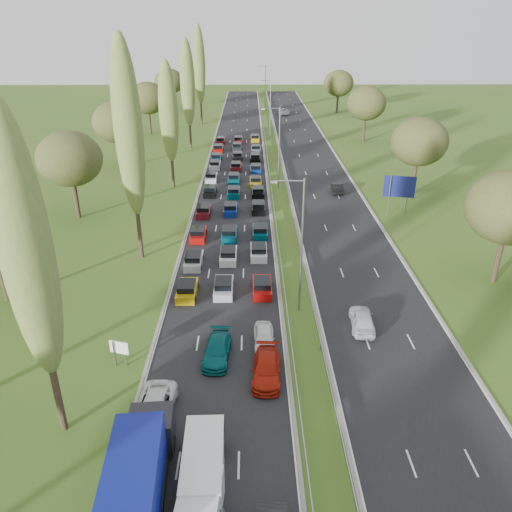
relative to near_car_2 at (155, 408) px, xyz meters
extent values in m
plane|color=#37591B|center=(10.46, 50.01, -0.72)|extent=(260.00, 260.00, 0.00)
cube|color=black|center=(3.71, 52.51, -0.72)|extent=(10.50, 215.00, 0.04)
cube|color=black|center=(17.21, 52.51, -0.72)|extent=(10.50, 215.00, 0.04)
cube|color=gray|center=(9.31, 52.51, -0.17)|extent=(0.06, 215.00, 0.32)
cube|color=gray|center=(11.61, 52.51, -0.17)|extent=(0.06, 215.00, 0.32)
cylinder|color=gray|center=(10.46, 13.01, 5.28)|extent=(0.18, 0.18, 12.00)
cylinder|color=gray|center=(10.46, 48.01, 5.28)|extent=(0.18, 0.18, 12.00)
cylinder|color=gray|center=(10.46, 83.01, 5.28)|extent=(0.18, 0.18, 12.00)
cylinder|color=gray|center=(10.46, 118.01, 5.28)|extent=(0.18, 0.18, 12.00)
cylinder|color=#2D2116|center=(-5.54, -0.99, 2.88)|extent=(0.44, 0.44, 7.20)
ellipsoid|color=#5A7532|center=(-5.54, -0.99, 11.68)|extent=(2.80, 2.80, 16.00)
cylinder|color=#2D2116|center=(-5.54, 24.01, 3.24)|extent=(0.44, 0.44, 7.92)
ellipsoid|color=#5A7532|center=(-5.54, 24.01, 12.92)|extent=(2.80, 2.80, 17.60)
cylinder|color=#2D2116|center=(-5.54, 49.01, 2.52)|extent=(0.44, 0.44, 6.48)
ellipsoid|color=#5A7532|center=(-5.54, 49.01, 10.44)|extent=(2.80, 2.80, 14.40)
cylinder|color=#2D2116|center=(-5.54, 74.01, 2.88)|extent=(0.44, 0.44, 7.20)
ellipsoid|color=#5A7532|center=(-5.54, 74.01, 11.68)|extent=(2.80, 2.80, 16.00)
cylinder|color=#2D2116|center=(-5.54, 99.01, 3.24)|extent=(0.44, 0.44, 7.92)
ellipsoid|color=#5A7532|center=(-5.54, 99.01, 12.92)|extent=(2.80, 2.80, 17.60)
cylinder|color=#2D2116|center=(-16.04, 15.01, 1.70)|extent=(0.56, 0.56, 4.84)
cylinder|color=#2D2116|center=(-16.04, 36.01, 1.70)|extent=(0.56, 0.56, 4.84)
ellipsoid|color=#38471E|center=(-16.04, 36.01, 6.98)|extent=(8.00, 8.00, 6.80)
cylinder|color=#2D2116|center=(-16.04, 60.01, 1.70)|extent=(0.56, 0.56, 4.84)
ellipsoid|color=#38471E|center=(-16.04, 60.01, 6.98)|extent=(8.00, 8.00, 6.80)
cylinder|color=#2D2116|center=(-16.04, 88.01, 1.70)|extent=(0.56, 0.56, 4.84)
ellipsoid|color=#38471E|center=(-16.04, 88.01, 6.98)|extent=(8.00, 8.00, 6.80)
cylinder|color=#2D2116|center=(-16.04, 120.01, 1.70)|extent=(0.56, 0.56, 4.84)
ellipsoid|color=#38471E|center=(-16.04, 120.01, 6.98)|extent=(8.00, 8.00, 6.80)
cylinder|color=#2D2116|center=(29.96, 18.01, 1.70)|extent=(0.56, 0.56, 4.84)
ellipsoid|color=#38471E|center=(29.96, 18.01, 6.98)|extent=(8.00, 8.00, 6.80)
cylinder|color=#2D2116|center=(29.96, 45.01, 1.70)|extent=(0.56, 0.56, 4.84)
ellipsoid|color=#38471E|center=(29.96, 45.01, 6.98)|extent=(8.00, 8.00, 6.80)
cylinder|color=#2D2116|center=(29.96, 80.01, 1.70)|extent=(0.56, 0.56, 4.84)
ellipsoid|color=#38471E|center=(29.96, 80.01, 6.98)|extent=(8.00, 8.00, 6.80)
cylinder|color=#2D2116|center=(29.96, 115.01, 1.70)|extent=(0.56, 0.56, 4.84)
ellipsoid|color=#38471E|center=(29.96, 115.01, 6.98)|extent=(8.00, 8.00, 6.80)
cube|color=#BF990C|center=(0.29, 15.69, -0.28)|extent=(1.75, 4.00, 0.80)
cube|color=#B2B7BC|center=(0.27, 21.95, -0.28)|extent=(1.75, 4.00, 0.80)
cube|color=#A50C0A|center=(0.08, 28.98, -0.28)|extent=(1.75, 4.00, 0.80)
cube|color=#590F14|center=(0.07, 36.69, -0.28)|extent=(1.75, 4.00, 0.80)
cube|color=black|center=(0.32, 45.07, -0.28)|extent=(1.75, 4.00, 0.80)
cube|color=silver|center=(0.01, 52.06, -0.28)|extent=(1.75, 4.00, 0.80)
cube|color=#B2B7BC|center=(0.15, 59.35, -0.28)|extent=(1.75, 4.00, 0.80)
cube|color=#053F4C|center=(0.09, 64.30, -0.28)|extent=(1.75, 4.00, 0.80)
cube|color=#A50C0A|center=(0.06, 71.37, -0.28)|extent=(1.75, 4.00, 0.80)
cube|color=#590F14|center=(0.11, 78.12, -0.28)|extent=(1.75, 4.00, 0.80)
cube|color=#B2B7BC|center=(3.65, 16.19, -0.28)|extent=(1.75, 4.00, 0.80)
cube|color=silver|center=(3.83, 23.17, -0.28)|extent=(1.75, 4.00, 0.80)
cube|color=#053F4C|center=(3.71, 29.01, -0.28)|extent=(1.75, 4.00, 0.80)
cube|color=navy|center=(3.56, 37.45, -0.28)|extent=(1.75, 4.00, 0.80)
cube|color=#053F4C|center=(3.76, 44.44, -0.28)|extent=(1.75, 4.00, 0.80)
cube|color=#053F4C|center=(3.61, 51.48, -0.28)|extent=(1.75, 4.00, 0.80)
cube|color=#590F14|center=(3.78, 58.29, -0.28)|extent=(1.75, 4.00, 0.80)
cube|color=black|center=(3.90, 65.45, -0.28)|extent=(1.75, 4.00, 0.80)
cube|color=black|center=(3.60, 72.80, -0.28)|extent=(1.75, 4.00, 0.80)
cube|color=#590F14|center=(3.74, 78.82, -0.28)|extent=(1.75, 4.00, 0.80)
cube|color=#A50C0A|center=(7.26, 16.21, -0.28)|extent=(1.75, 4.00, 0.80)
cube|color=silver|center=(7.07, 24.02, -0.28)|extent=(1.75, 4.00, 0.80)
cube|color=#053F4C|center=(7.32, 29.71, -0.28)|extent=(1.75, 4.00, 0.80)
cube|color=black|center=(7.26, 38.01, -0.28)|extent=(1.75, 4.00, 0.80)
cube|color=black|center=(7.30, 44.53, -0.28)|extent=(1.75, 4.00, 0.80)
cube|color=#BF990C|center=(7.01, 49.77, -0.28)|extent=(1.75, 4.00, 0.80)
cube|color=navy|center=(7.11, 56.84, -0.28)|extent=(1.75, 4.00, 0.80)
cube|color=black|center=(7.10, 64.19, -0.28)|extent=(1.75, 4.00, 0.80)
cube|color=slate|center=(7.30, 70.96, -0.28)|extent=(1.75, 4.00, 0.80)
cube|color=#BF990C|center=(7.22, 80.41, -0.28)|extent=(1.75, 4.00, 0.80)
imported|color=white|center=(0.00, 0.00, 0.00)|extent=(2.43, 5.07, 1.39)
imported|color=#055154|center=(3.65, 6.12, -0.01)|extent=(2.28, 4.87, 1.38)
imported|color=#A4190A|center=(7.30, 3.83, 0.02)|extent=(2.30, 5.05, 1.43)
imported|color=white|center=(7.23, 7.77, -0.02)|extent=(1.66, 4.01, 1.36)
imported|color=silver|center=(15.42, 10.10, 0.08)|extent=(2.18, 4.68, 1.55)
imported|color=black|center=(19.04, 45.85, 0.00)|extent=(1.64, 4.26, 1.39)
imported|color=gray|center=(15.36, 112.66, 0.10)|extent=(2.84, 5.80, 1.59)
cube|color=black|center=(0.36, -6.26, 0.00)|extent=(2.48, 9.29, 0.50)
cube|color=navy|center=(0.36, -7.39, 1.87)|extent=(2.58, 7.02, 2.72)
cube|color=black|center=(0.36, -2.75, 0.85)|extent=(2.52, 2.27, 2.20)
cylinder|color=black|center=(0.36, -2.81, -0.20)|extent=(2.17, 1.00, 1.00)
cube|color=silver|center=(3.56, -5.05, 0.45)|extent=(2.18, 5.45, 2.18)
cube|color=black|center=(3.56, -2.65, 0.34)|extent=(2.12, 0.87, 1.74)
cylinder|color=black|center=(2.63, -3.31, -0.33)|extent=(0.27, 0.74, 0.74)
cylinder|color=black|center=(4.48, -6.79, -0.33)|extent=(0.27, 0.74, 0.74)
cube|color=black|center=(3.53, -6.04, 0.28)|extent=(2.01, 0.82, 1.65)
cylinder|color=black|center=(2.65, -6.66, -0.35)|extent=(0.26, 0.70, 0.70)
cylinder|color=gray|center=(-3.84, 5.31, 0.33)|extent=(0.16, 0.16, 2.10)
cylinder|color=gray|center=(-3.04, 5.31, 0.33)|extent=(0.16, 0.16, 2.10)
cube|color=white|center=(-3.44, 5.31, 0.88)|extent=(1.47, 0.52, 1.00)
cylinder|color=gray|center=(24.16, 36.60, 1.88)|extent=(0.16, 0.16, 5.20)
cylinder|color=gray|center=(26.56, 36.60, 1.88)|extent=(0.16, 0.16, 5.20)
cube|color=navy|center=(25.36, 36.60, 3.08)|extent=(3.94, 0.90, 2.80)
camera|label=1|loc=(6.21, -24.76, 22.57)|focal=35.00mm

